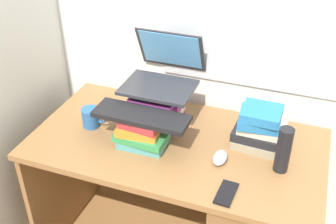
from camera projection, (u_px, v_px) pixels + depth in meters
name	position (u px, v px, depth m)	size (l,w,h in m)	color
wall_left	(2.00, 3.00, 1.83)	(0.05, 6.00, 2.60)	silver
desk	(240.00, 218.00, 1.96)	(1.32, 0.69, 0.75)	olive
book_stack_tall	(159.00, 105.00, 1.98)	(0.24, 0.20, 0.18)	#8C338C
book_stack_keyboard_riser	(142.00, 132.00, 1.84)	(0.23, 0.17, 0.14)	teal
book_stack_side	(260.00, 128.00, 1.83)	(0.24, 0.20, 0.19)	gray
laptop	(164.00, 71.00, 1.96)	(0.33, 0.35, 0.23)	#2D2D33
keyboard	(141.00, 116.00, 1.79)	(0.42, 0.14, 0.02)	black
computer_mouse	(220.00, 158.00, 1.77)	(0.06, 0.10, 0.04)	#A5A8AD
mug	(91.00, 117.00, 1.97)	(0.12, 0.08, 0.09)	#265999
water_bottle	(284.00, 150.00, 1.68)	(0.06, 0.06, 0.20)	black
cell_phone	(226.00, 193.00, 1.61)	(0.07, 0.14, 0.01)	black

